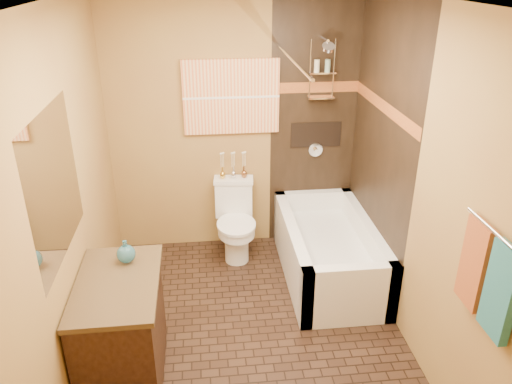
{
  "coord_description": "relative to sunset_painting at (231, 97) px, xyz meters",
  "views": [
    {
      "loc": [
        -0.3,
        -3.11,
        2.71
      ],
      "look_at": [
        0.09,
        0.4,
        1.06
      ],
      "focal_mm": 35.0,
      "sensor_mm": 36.0,
      "label": 1
    }
  ],
  "objects": [
    {
      "name": "floor",
      "position": [
        0.03,
        -1.48,
        -1.55
      ],
      "size": [
        3.0,
        3.0,
        0.0
      ],
      "primitive_type": "plane",
      "color": "black",
      "rests_on": "ground"
    },
    {
      "name": "wall_left",
      "position": [
        -1.17,
        -1.48,
        -0.3
      ],
      "size": [
        0.02,
        3.0,
        2.5
      ],
      "primitive_type": "cube",
      "color": "olive",
      "rests_on": "floor"
    },
    {
      "name": "wall_right",
      "position": [
        1.23,
        -1.48,
        -0.3
      ],
      "size": [
        0.02,
        3.0,
        2.5
      ],
      "primitive_type": "cube",
      "color": "olive",
      "rests_on": "floor"
    },
    {
      "name": "wall_back",
      "position": [
        0.03,
        0.02,
        -0.3
      ],
      "size": [
        2.4,
        0.02,
        2.5
      ],
      "primitive_type": "cube",
      "color": "olive",
      "rests_on": "floor"
    },
    {
      "name": "wall_front",
      "position": [
        0.03,
        -2.98,
        -0.3
      ],
      "size": [
        2.4,
        0.02,
        2.5
      ],
      "primitive_type": "cube",
      "color": "olive",
      "rests_on": "floor"
    },
    {
      "name": "alcove_tile_back",
      "position": [
        0.8,
        0.01,
        -0.3
      ],
      "size": [
        0.85,
        0.01,
        2.5
      ],
      "primitive_type": "cube",
      "color": "black",
      "rests_on": "wall_back"
    },
    {
      "name": "alcove_tile_right",
      "position": [
        1.21,
        -0.73,
        -0.3
      ],
      "size": [
        0.01,
        1.5,
        2.5
      ],
      "primitive_type": "cube",
      "color": "black",
      "rests_on": "wall_right"
    },
    {
      "name": "mosaic_band_back",
      "position": [
        0.8,
        0.0,
        0.07
      ],
      "size": [
        0.85,
        0.01,
        0.1
      ],
      "primitive_type": "cube",
      "color": "maroon",
      "rests_on": "alcove_tile_back"
    },
    {
      "name": "mosaic_band_right",
      "position": [
        1.2,
        -0.73,
        0.07
      ],
      "size": [
        0.01,
        1.5,
        0.1
      ],
      "primitive_type": "cube",
      "color": "maroon",
      "rests_on": "alcove_tile_right"
    },
    {
      "name": "alcove_niche",
      "position": [
        0.83,
        0.01,
        -0.4
      ],
      "size": [
        0.5,
        0.01,
        0.25
      ],
      "primitive_type": "cube",
      "color": "black",
      "rests_on": "alcove_tile_back"
    },
    {
      "name": "shower_fixtures",
      "position": [
        0.83,
        -0.1,
        0.12
      ],
      "size": [
        0.24,
        0.33,
        1.16
      ],
      "color": "silver",
      "rests_on": "floor"
    },
    {
      "name": "curtain_rod",
      "position": [
        0.43,
        -0.73,
        0.47
      ],
      "size": [
        0.03,
        1.55,
        0.03
      ],
      "primitive_type": "cylinder",
      "rotation": [
        1.57,
        0.0,
        0.0
      ],
      "color": "silver",
      "rests_on": "wall_back"
    },
    {
      "name": "towel_bar",
      "position": [
        1.18,
        -2.53,
        -0.1
      ],
      "size": [
        0.02,
        0.55,
        0.02
      ],
      "primitive_type": "cylinder",
      "rotation": [
        1.57,
        0.0,
        0.0
      ],
      "color": "silver",
      "rests_on": "wall_right"
    },
    {
      "name": "towel_teal",
      "position": [
        1.19,
        -2.66,
        -0.37
      ],
      "size": [
        0.05,
        0.22,
        0.52
      ],
      "primitive_type": "cube",
      "color": "#1E5C66",
      "rests_on": "towel_bar"
    },
    {
      "name": "towel_rust",
      "position": [
        1.19,
        -2.4,
        -0.37
      ],
      "size": [
        0.05,
        0.22,
        0.52
      ],
      "primitive_type": "cube",
      "color": "#91401A",
      "rests_on": "towel_bar"
    },
    {
      "name": "sunset_painting",
      "position": [
        0.0,
        0.0,
        0.0
      ],
      "size": [
        0.9,
        0.04,
        0.7
      ],
      "primitive_type": "cube",
      "color": "orange",
      "rests_on": "wall_back"
    },
    {
      "name": "vanity_mirror",
      "position": [
        -1.16,
        -1.78,
        -0.05
      ],
      "size": [
        0.01,
        1.0,
        0.9
      ],
      "primitive_type": "cube",
      "color": "white",
      "rests_on": "wall_left"
    },
    {
      "name": "bathtub",
      "position": [
        0.83,
        -0.73,
        -1.33
      ],
      "size": [
        0.8,
        1.5,
        0.55
      ],
      "color": "white",
      "rests_on": "floor"
    },
    {
      "name": "toilet",
      "position": [
        0.0,
        -0.26,
        -1.16
      ],
      "size": [
        0.4,
        0.59,
        0.76
      ],
      "rotation": [
        0.0,
        0.0,
        -0.1
      ],
      "color": "white",
      "rests_on": "floor"
    },
    {
      "name": "vanity",
      "position": [
        -0.9,
        -1.78,
        -1.15
      ],
      "size": [
        0.55,
        0.9,
        0.79
      ],
      "rotation": [
        0.0,
        0.0,
        0.01
      ],
      "color": "black",
      "rests_on": "floor"
    },
    {
      "name": "teal_bottle",
      "position": [
        -0.85,
        -1.54,
        -0.68
      ],
      "size": [
        0.15,
        0.15,
        0.21
      ],
      "primitive_type": null,
      "rotation": [
        0.0,
        0.0,
        0.15
      ],
      "color": "#266374",
      "rests_on": "vanity"
    },
    {
      "name": "bud_vases",
      "position": [
        0.0,
        -0.09,
        -0.64
      ],
      "size": [
        0.27,
        0.06,
        0.26
      ],
      "color": "gold",
      "rests_on": "toilet"
    }
  ]
}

